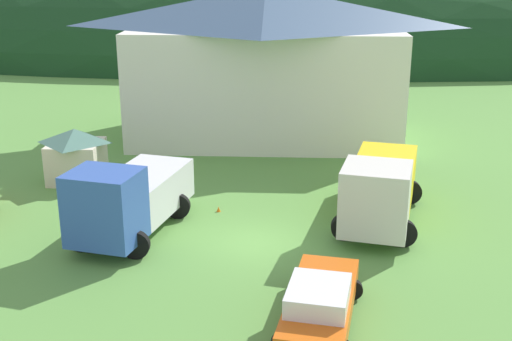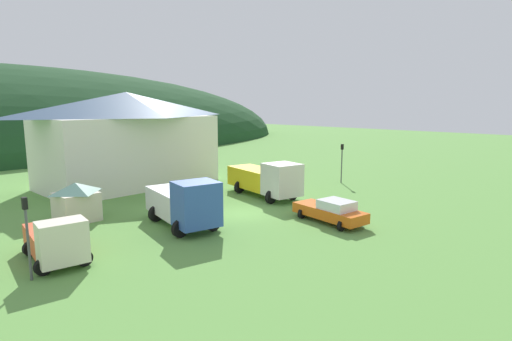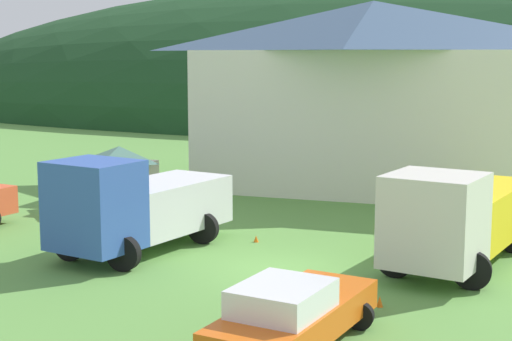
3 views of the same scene
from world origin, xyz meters
TOP-DOWN VIEW (x-y plane):
  - ground_plane at (0.00, 0.00)m, footprint 200.00×200.00m
  - depot_building at (-0.16, 15.97)m, footprint 17.20×9.35m
  - play_shed_cream at (-9.35, 7.14)m, footprint 2.73×2.71m
  - light_truck_cream at (-13.32, 0.37)m, footprint 3.19×5.53m
  - box_truck_blue at (-5.09, 0.46)m, footprint 4.25×7.28m
  - flatbed_truck_yellow at (5.20, 2.39)m, footprint 4.41×8.42m
  - service_pickup_orange at (2.33, -6.07)m, footprint 2.97×5.65m
  - traffic_light_west at (-15.07, -1.05)m, footprint 0.20×0.32m
  - traffic_light_east at (15.20, 1.02)m, footprint 0.20×0.32m
  - traffic_cone_near_pickup at (3.66, -2.41)m, footprint 0.36×0.36m
  - traffic_cone_mid_row at (-1.77, 3.26)m, footprint 0.36×0.36m

SIDE VIEW (x-z plane):
  - ground_plane at x=0.00m, z-range 0.00..0.00m
  - traffic_cone_near_pickup at x=3.66m, z-range -0.30..0.30m
  - traffic_cone_mid_row at x=-1.77m, z-range -0.24..0.24m
  - service_pickup_orange at x=2.33m, z-range 0.00..1.66m
  - light_truck_cream at x=-13.32m, z-range -0.08..2.42m
  - play_shed_cream at x=-9.35m, z-range 0.04..2.75m
  - flatbed_truck_yellow at x=5.20m, z-range 0.02..3.23m
  - box_truck_blue at x=-5.09m, z-range -0.02..3.31m
  - traffic_light_west at x=-15.07m, z-range 0.46..4.40m
  - traffic_light_east at x=15.20m, z-range 0.46..4.47m
  - depot_building at x=-0.16m, z-range 0.14..9.32m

